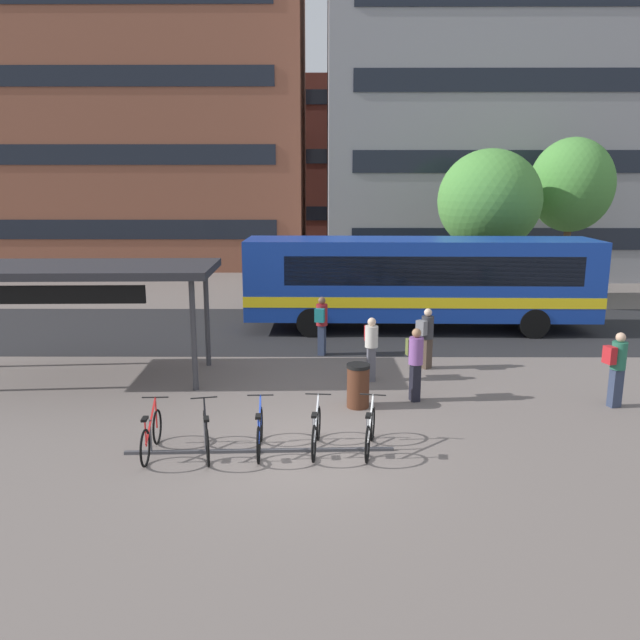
% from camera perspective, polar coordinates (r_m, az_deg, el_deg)
% --- Properties ---
extents(ground, '(200.00, 200.00, 0.00)m').
position_cam_1_polar(ground, '(12.54, -1.57, -11.71)').
color(ground, '#6B605B').
extents(bus_lane_asphalt, '(80.00, 7.20, 0.01)m').
position_cam_1_polar(bus_lane_asphalt, '(22.30, -0.73, -0.84)').
color(bus_lane_asphalt, '#232326').
rests_on(bus_lane_asphalt, ground).
extents(city_bus, '(12.07, 2.78, 3.20)m').
position_cam_1_polar(city_bus, '(22.20, 8.82, 3.61)').
color(city_bus, '#14389E').
rests_on(city_bus, ground).
extents(bike_rack, '(5.21, 0.29, 0.70)m').
position_cam_1_polar(bike_rack, '(12.46, -5.49, -11.48)').
color(bike_rack, '#47474C').
rests_on(bike_rack, ground).
extents(parked_bicycle_red_0, '(0.52, 1.72, 0.99)m').
position_cam_1_polar(parked_bicycle_red_0, '(12.63, -15.06, -10.09)').
color(parked_bicycle_red_0, black).
rests_on(parked_bicycle_red_0, ground).
extents(parked_bicycle_black_1, '(0.58, 1.69, 0.99)m').
position_cam_1_polar(parked_bicycle_black_1, '(12.39, -10.28, -10.29)').
color(parked_bicycle_black_1, black).
rests_on(parked_bicycle_black_1, ground).
extents(parked_bicycle_blue_2, '(0.52, 1.72, 0.99)m').
position_cam_1_polar(parked_bicycle_blue_2, '(12.38, -5.49, -10.16)').
color(parked_bicycle_blue_2, black).
rests_on(parked_bicycle_blue_2, ground).
extents(parked_bicycle_silver_3, '(0.52, 1.72, 0.99)m').
position_cam_1_polar(parked_bicycle_silver_3, '(12.39, -0.35, -10.09)').
color(parked_bicycle_silver_3, black).
rests_on(parked_bicycle_silver_3, ground).
extents(parked_bicycle_white_4, '(0.52, 1.71, 0.99)m').
position_cam_1_polar(parked_bicycle_white_4, '(12.40, 4.57, -10.11)').
color(parked_bicycle_white_4, black).
rests_on(parked_bicycle_white_4, ground).
extents(transit_shelter, '(6.92, 3.17, 3.03)m').
position_cam_1_polar(transit_shelter, '(17.35, -20.89, 4.03)').
color(transit_shelter, '#38383D').
rests_on(transit_shelter, ground).
extents(commuter_red_pack_0, '(0.37, 0.55, 1.70)m').
position_cam_1_polar(commuter_red_pack_0, '(16.46, 4.67, -2.19)').
color(commuter_red_pack_0, '#565660').
rests_on(commuter_red_pack_0, ground).
extents(commuter_red_pack_1, '(0.59, 0.45, 1.78)m').
position_cam_1_polar(commuter_red_pack_1, '(15.98, 25.33, -3.66)').
color(commuter_red_pack_1, '#2D3851').
rests_on(commuter_red_pack_1, ground).
extents(commuter_grey_pack_2, '(0.59, 0.58, 1.71)m').
position_cam_1_polar(commuter_grey_pack_2, '(17.68, 9.64, -1.28)').
color(commuter_grey_pack_2, '#47382D').
rests_on(commuter_grey_pack_2, ground).
extents(commuter_olive_pack_3, '(0.42, 0.57, 1.78)m').
position_cam_1_polar(commuter_olive_pack_3, '(15.06, 8.64, -3.51)').
color(commuter_olive_pack_3, black).
rests_on(commuter_olive_pack_3, ground).
extents(commuter_teal_pack_4, '(0.43, 0.58, 1.78)m').
position_cam_1_polar(commuter_teal_pack_4, '(18.77, 0.14, -0.16)').
color(commuter_teal_pack_4, '#2D3851').
rests_on(commuter_teal_pack_4, ground).
extents(trash_bin, '(0.55, 0.55, 1.03)m').
position_cam_1_polar(trash_bin, '(14.63, 3.48, -5.96)').
color(trash_bin, '#4C2819').
rests_on(trash_bin, ground).
extents(street_tree_0, '(4.25, 4.25, 6.46)m').
position_cam_1_polar(street_tree_0, '(27.44, 15.11, 10.41)').
color(street_tree_0, brown).
rests_on(street_tree_0, ground).
extents(street_tree_1, '(3.69, 3.69, 7.05)m').
position_cam_1_polar(street_tree_1, '(30.82, 21.85, 11.26)').
color(street_tree_1, brown).
rests_on(street_tree_1, ground).
extents(building_left_wing, '(22.86, 10.72, 20.57)m').
position_cam_1_polar(building_left_wing, '(43.37, -17.68, 18.73)').
color(building_left_wing, brown).
rests_on(building_left_wing, ground).
extents(building_right_wing, '(19.64, 12.93, 19.04)m').
position_cam_1_polar(building_right_wing, '(39.99, 15.71, 18.33)').
color(building_right_wing, gray).
rests_on(building_right_wing, ground).
extents(building_centre_block, '(18.58, 10.79, 13.22)m').
position_cam_1_polar(building_centre_block, '(56.00, 1.55, 13.97)').
color(building_centre_block, brown).
rests_on(building_centre_block, ground).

